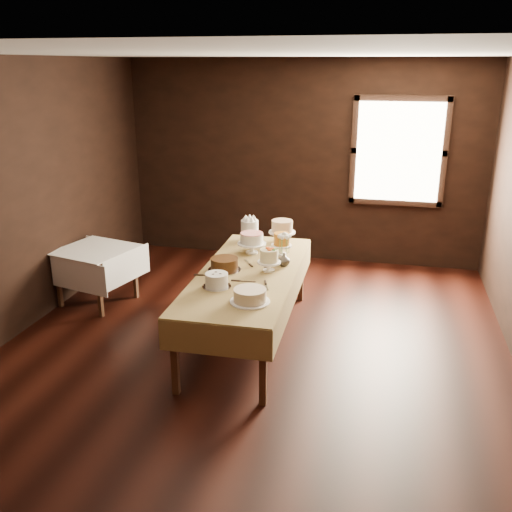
# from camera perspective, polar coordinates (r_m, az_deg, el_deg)

# --- Properties ---
(floor) EXTENTS (5.00, 6.00, 0.01)m
(floor) POSITION_cam_1_polar(r_m,az_deg,el_deg) (5.65, -0.48, -9.80)
(floor) COLOR black
(floor) RESTS_ON ground
(ceiling) EXTENTS (5.00, 6.00, 0.01)m
(ceiling) POSITION_cam_1_polar(r_m,az_deg,el_deg) (4.95, -0.57, 19.90)
(ceiling) COLOR beige
(ceiling) RESTS_ON wall_back
(wall_back) EXTENTS (5.00, 0.02, 2.80)m
(wall_back) POSITION_cam_1_polar(r_m,az_deg,el_deg) (8.01, 4.70, 9.43)
(wall_back) COLOR black
(wall_back) RESTS_ON ground
(wall_front) EXTENTS (5.00, 0.02, 2.80)m
(wall_front) POSITION_cam_1_polar(r_m,az_deg,el_deg) (2.53, -17.47, -13.40)
(wall_front) COLOR black
(wall_front) RESTS_ON ground
(wall_left) EXTENTS (0.02, 6.00, 2.80)m
(wall_left) POSITION_cam_1_polar(r_m,az_deg,el_deg) (6.20, -23.65, 5.09)
(wall_left) COLOR black
(wall_left) RESTS_ON ground
(window) EXTENTS (1.10, 0.05, 1.30)m
(window) POSITION_cam_1_polar(r_m,az_deg,el_deg) (7.83, 14.27, 10.19)
(window) COLOR #FFEABF
(window) RESTS_ON wall_back
(display_table) EXTENTS (0.99, 2.44, 0.75)m
(display_table) POSITION_cam_1_polar(r_m,az_deg,el_deg) (5.63, -0.80, -2.12)
(display_table) COLOR #402414
(display_table) RESTS_ON ground
(side_table) EXTENTS (0.97, 0.97, 0.67)m
(side_table) POSITION_cam_1_polar(r_m,az_deg,el_deg) (6.83, -16.00, 0.10)
(side_table) COLOR #402414
(side_table) RESTS_ON ground
(cake_meringue) EXTENTS (0.28, 0.28, 0.26)m
(cake_meringue) POSITION_cam_1_polar(r_m,az_deg,el_deg) (6.54, -0.65, 2.53)
(cake_meringue) COLOR silver
(cake_meringue) RESTS_ON display_table
(cake_speckled) EXTENTS (0.31, 0.31, 0.27)m
(cake_speckled) POSITION_cam_1_polar(r_m,az_deg,el_deg) (6.51, 2.66, 2.44)
(cake_speckled) COLOR white
(cake_speckled) RESTS_ON display_table
(cake_lattice) EXTENTS (0.33, 0.33, 0.23)m
(cake_lattice) POSITION_cam_1_polar(r_m,az_deg,el_deg) (6.11, -0.44, 1.21)
(cake_lattice) COLOR white
(cake_lattice) RESTS_ON display_table
(cake_caramel) EXTENTS (0.23, 0.23, 0.26)m
(cake_caramel) POSITION_cam_1_polar(r_m,az_deg,el_deg) (6.06, 2.60, 1.09)
(cake_caramel) COLOR white
(cake_caramel) RESTS_ON display_table
(cake_chocolate) EXTENTS (0.33, 0.33, 0.13)m
(cake_chocolate) POSITION_cam_1_polar(r_m,az_deg,el_deg) (5.63, -3.22, -0.88)
(cake_chocolate) COLOR silver
(cake_chocolate) RESTS_ON display_table
(cake_flowers) EXTENTS (0.25, 0.25, 0.24)m
(cake_flowers) POSITION_cam_1_polar(r_m,az_deg,el_deg) (5.58, 1.33, -0.55)
(cake_flowers) COLOR white
(cake_flowers) RESTS_ON display_table
(cake_swirl) EXTENTS (0.27, 0.27, 0.14)m
(cake_swirl) POSITION_cam_1_polar(r_m,az_deg,el_deg) (5.21, -4.01, -2.53)
(cake_swirl) COLOR silver
(cake_swirl) RESTS_ON display_table
(cake_cream) EXTENTS (0.35, 0.35, 0.12)m
(cake_cream) POSITION_cam_1_polar(r_m,az_deg,el_deg) (4.88, -0.62, -4.08)
(cake_cream) COLOR white
(cake_cream) RESTS_ON display_table
(cake_server_a) EXTENTS (0.24, 0.04, 0.01)m
(cake_server_a) POSITION_cam_1_polar(r_m,az_deg,el_deg) (5.35, -0.80, -2.61)
(cake_server_a) COLOR silver
(cake_server_a) RESTS_ON display_table
(cake_server_b) EXTENTS (0.10, 0.24, 0.01)m
(cake_server_b) POSITION_cam_1_polar(r_m,az_deg,el_deg) (5.21, 1.10, -3.20)
(cake_server_b) COLOR silver
(cake_server_b) RESTS_ON display_table
(cake_server_c) EXTENTS (0.15, 0.22, 0.01)m
(cake_server_c) POSITION_cam_1_polar(r_m,az_deg,el_deg) (5.87, -0.90, -0.59)
(cake_server_c) COLOR silver
(cake_server_c) RESTS_ON display_table
(cake_server_d) EXTENTS (0.19, 0.18, 0.01)m
(cake_server_d) POSITION_cam_1_polar(r_m,az_deg,el_deg) (5.79, 2.28, -0.90)
(cake_server_d) COLOR silver
(cake_server_d) RESTS_ON display_table
(cake_server_e) EXTENTS (0.24, 0.05, 0.01)m
(cake_server_e) POSITION_cam_1_polar(r_m,az_deg,el_deg) (5.51, -4.63, -2.01)
(cake_server_e) COLOR silver
(cake_server_e) RESTS_ON display_table
(flower_vase) EXTENTS (0.18, 0.18, 0.13)m
(flower_vase) POSITION_cam_1_polar(r_m,az_deg,el_deg) (5.76, 2.85, -0.35)
(flower_vase) COLOR #2D2823
(flower_vase) RESTS_ON display_table
(flower_bouquet) EXTENTS (0.14, 0.14, 0.20)m
(flower_bouquet) POSITION_cam_1_polar(r_m,az_deg,el_deg) (5.70, 2.88, 1.43)
(flower_bouquet) COLOR white
(flower_bouquet) RESTS_ON flower_vase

